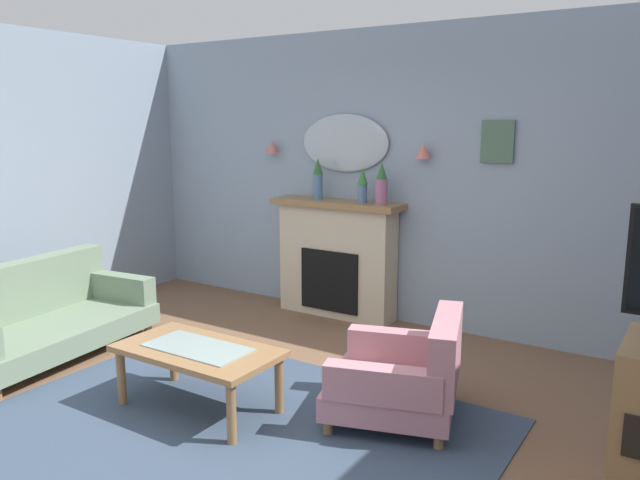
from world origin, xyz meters
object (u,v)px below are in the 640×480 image
at_px(coffee_table, 198,356).
at_px(armchair_in_corner, 406,375).
at_px(fireplace, 336,259).
at_px(wall_mirror, 345,143).
at_px(floral_couch, 41,317).
at_px(wall_sconce_left, 272,146).
at_px(wall_sconce_right, 423,151).
at_px(mantel_vase_right, 318,179).
at_px(framed_picture, 498,142).
at_px(mantel_vase_centre, 382,185).
at_px(mantel_vase_left, 363,184).

distance_m(coffee_table, armchair_in_corner, 1.38).
distance_m(fireplace, wall_mirror, 1.15).
bearing_deg(fireplace, floral_couch, -124.29).
bearing_deg(wall_sconce_left, wall_sconce_right, 0.00).
distance_m(wall_sconce_left, floral_couch, 2.77).
distance_m(mantel_vase_right, framed_picture, 1.75).
height_order(fireplace, wall_mirror, wall_mirror).
bearing_deg(mantel_vase_centre, wall_sconce_right, 18.92).
distance_m(mantel_vase_right, armchair_in_corner, 2.61).
distance_m(wall_mirror, wall_sconce_left, 0.85).
bearing_deg(wall_sconce_right, fireplace, -173.84).
xyz_separation_m(mantel_vase_centre, armchair_in_corner, (1.04, -1.63, -1.04)).
xyz_separation_m(wall_sconce_left, armchair_in_corner, (2.39, -1.75, -1.35)).
height_order(wall_sconce_left, floral_couch, wall_sconce_left).
bearing_deg(wall_mirror, floral_couch, -122.67).
bearing_deg(mantel_vase_right, floral_couch, -120.96).
xyz_separation_m(fireplace, mantel_vase_centre, (0.50, -0.03, 0.77)).
relative_size(mantel_vase_right, coffee_table, 0.37).
bearing_deg(mantel_vase_centre, coffee_table, -94.81).
bearing_deg(fireplace, mantel_vase_centre, -3.24).
xyz_separation_m(mantel_vase_right, wall_mirror, (0.20, 0.17, 0.34)).
relative_size(wall_sconce_right, coffee_table, 0.13).
bearing_deg(mantel_vase_left, floral_couch, -129.58).
xyz_separation_m(coffee_table, floral_couch, (-1.83, 0.06, -0.06)).
bearing_deg(floral_couch, framed_picture, 38.28).
height_order(fireplace, coffee_table, fireplace).
bearing_deg(armchair_in_corner, framed_picture, 91.16).
relative_size(mantel_vase_left, wall_sconce_right, 2.40).
distance_m(mantel_vase_centre, wall_sconce_left, 1.39).
bearing_deg(wall_sconce_right, mantel_vase_left, -167.69).
bearing_deg(coffee_table, mantel_vase_centre, 85.19).
distance_m(mantel_vase_right, mantel_vase_centre, 0.70).
height_order(mantel_vase_centre, armchair_in_corner, mantel_vase_centre).
bearing_deg(wall_mirror, framed_picture, 0.38).
height_order(wall_sconce_left, wall_sconce_right, same).
xyz_separation_m(mantel_vase_right, coffee_table, (0.51, -2.26, -0.98)).
height_order(framed_picture, coffee_table, framed_picture).
height_order(mantel_vase_right, armchair_in_corner, mantel_vase_right).
xyz_separation_m(mantel_vase_left, floral_couch, (-1.82, -2.21, -1.02)).
relative_size(wall_mirror, wall_sconce_left, 6.86).
bearing_deg(coffee_table, mantel_vase_right, 102.69).
bearing_deg(mantel_vase_centre, wall_sconce_left, 174.92).
bearing_deg(floral_couch, wall_sconce_left, 73.85).
bearing_deg(wall_sconce_right, mantel_vase_centre, -161.08).
relative_size(fireplace, wall_sconce_right, 9.71).
height_order(fireplace, mantel_vase_left, mantel_vase_left).
xyz_separation_m(mantel_vase_right, armchair_in_corner, (1.74, -1.63, -1.06)).
bearing_deg(mantel_vase_centre, mantel_vase_right, -180.00).
xyz_separation_m(wall_sconce_left, floral_couch, (-0.67, -2.33, -1.34)).
relative_size(wall_mirror, wall_sconce_right, 6.86).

